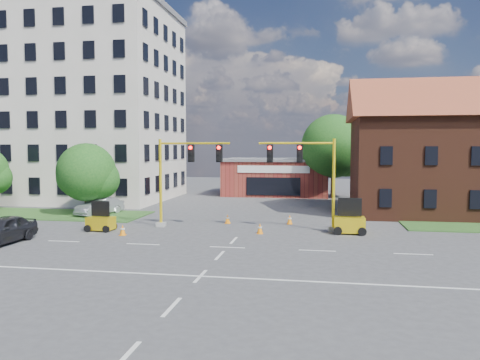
{
  "coord_description": "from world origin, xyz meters",
  "views": [
    {
      "loc": [
        5.1,
        -25.48,
        5.62
      ],
      "look_at": [
        -0.99,
        10.0,
        3.1
      ],
      "focal_mm": 35.0,
      "sensor_mm": 36.0,
      "label": 1
    }
  ],
  "objects": [
    {
      "name": "ground",
      "position": [
        0.0,
        0.0,
        0.0
      ],
      "size": [
        120.0,
        120.0,
        0.0
      ],
      "primitive_type": "plane",
      "color": "#3E3E40",
      "rests_on": "ground"
    },
    {
      "name": "grass_verge_nw",
      "position": [
        -20.0,
        10.0,
        0.04
      ],
      "size": [
        22.0,
        6.0,
        0.08
      ],
      "primitive_type": "cube",
      "color": "#28491B",
      "rests_on": "ground"
    },
    {
      "name": "lane_markings",
      "position": [
        0.0,
        -3.0,
        0.01
      ],
      "size": [
        60.0,
        36.0,
        0.01
      ],
      "primitive_type": null,
      "color": "silver",
      "rests_on": "ground"
    },
    {
      "name": "office_block",
      "position": [
        -20.0,
        21.9,
        10.31
      ],
      "size": [
        18.4,
        15.4,
        20.6
      ],
      "color": "beige",
      "rests_on": "ground"
    },
    {
      "name": "brick_shop",
      "position": [
        0.0,
        29.98,
        2.16
      ],
      "size": [
        12.4,
        8.4,
        4.3
      ],
      "color": "maroon",
      "rests_on": "ground"
    },
    {
      "name": "townhouse_row",
      "position": [
        18.0,
        16.0,
        5.93
      ],
      "size": [
        21.0,
        11.0,
        11.5
      ],
      "color": "#4D2517",
      "rests_on": "ground"
    },
    {
      "name": "tree_large",
      "position": [
        6.86,
        27.08,
        5.51
      ],
      "size": [
        7.36,
        7.01,
        9.26
      ],
      "color": "#342113",
      "rests_on": "ground"
    },
    {
      "name": "tree_nw_front",
      "position": [
        -13.75,
        10.58,
        3.4
      ],
      "size": [
        5.08,
        4.83,
        5.97
      ],
      "color": "#342113",
      "rests_on": "ground"
    },
    {
      "name": "signal_mast_west",
      "position": [
        -4.36,
        6.0,
        3.92
      ],
      "size": [
        5.3,
        0.6,
        6.2
      ],
      "color": "gray",
      "rests_on": "ground"
    },
    {
      "name": "signal_mast_east",
      "position": [
        4.36,
        6.0,
        3.92
      ],
      "size": [
        5.3,
        0.6,
        6.2
      ],
      "color": "gray",
      "rests_on": "ground"
    },
    {
      "name": "trailer_west",
      "position": [
        -9.45,
        3.71,
        0.6
      ],
      "size": [
        1.78,
        1.26,
        1.93
      ],
      "rotation": [
        0.0,
        0.0,
        -0.08
      ],
      "color": "yellow",
      "rests_on": "ground"
    },
    {
      "name": "trailer_east",
      "position": [
        7.03,
        5.47,
        0.7
      ],
      "size": [
        1.98,
        1.33,
        2.23
      ],
      "rotation": [
        0.0,
        0.0,
        -0.01
      ],
      "color": "yellow",
      "rests_on": "ground"
    },
    {
      "name": "cone_a",
      "position": [
        -7.3,
        2.39,
        0.34
      ],
      "size": [
        0.4,
        0.4,
        0.7
      ],
      "color": "orange",
      "rests_on": "ground"
    },
    {
      "name": "cone_b",
      "position": [
        -1.6,
        8.12,
        0.34
      ],
      "size": [
        0.4,
        0.4,
        0.7
      ],
      "color": "orange",
      "rests_on": "ground"
    },
    {
      "name": "cone_c",
      "position": [
        1.29,
        4.42,
        0.34
      ],
      "size": [
        0.4,
        0.4,
        0.7
      ],
      "color": "orange",
      "rests_on": "ground"
    },
    {
      "name": "cone_d",
      "position": [
        2.95,
        8.61,
        0.34
      ],
      "size": [
        0.4,
        0.4,
        0.7
      ],
      "color": "orange",
      "rests_on": "ground"
    },
    {
      "name": "pickup_white",
      "position": [
        11.87,
        13.58,
        0.8
      ],
      "size": [
        6.27,
        4.03,
        1.61
      ],
      "primitive_type": "imported",
      "rotation": [
        0.0,
        0.0,
        1.32
      ],
      "color": "silver",
      "rests_on": "ground"
    },
    {
      "name": "sedan_dark",
      "position": [
        -13.18,
        -1.28,
        0.82
      ],
      "size": [
        2.09,
        4.86,
        1.63
      ],
      "primitive_type": "imported",
      "rotation": [
        0.0,
        0.0,
        -0.03
      ],
      "color": "black",
      "rests_on": "ground"
    },
    {
      "name": "sedan_silver_front",
      "position": [
        -12.93,
        10.57,
        0.72
      ],
      "size": [
        2.77,
        4.65,
        1.45
      ],
      "primitive_type": "imported",
      "rotation": [
        0.0,
        0.0,
        -0.3
      ],
      "color": "#95969B",
      "rests_on": "ground"
    }
  ]
}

